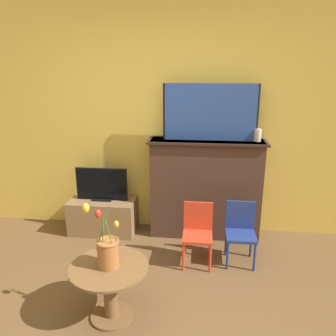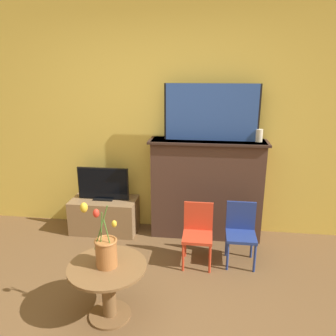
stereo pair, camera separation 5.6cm
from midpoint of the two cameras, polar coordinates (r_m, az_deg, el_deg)
name	(u,v)px [view 1 (the left image)]	position (r m, az deg, el deg)	size (l,w,h in m)	color
wall_back	(164,118)	(3.81, -1.16, 8.71)	(8.00, 0.06, 2.70)	#EAC651
fireplace_mantel	(205,188)	(3.78, 6.10, -3.42)	(1.30, 0.36, 1.14)	#4C3328
painting	(210,112)	(3.59, 6.91, 9.59)	(1.02, 0.03, 0.61)	black
mantel_candle	(258,135)	(3.66, 14.92, 5.55)	(0.08, 0.08, 0.13)	silver
tv_stand	(103,215)	(4.05, -11.57, -8.10)	(0.77, 0.41, 0.41)	olive
tv_monitor	(102,185)	(3.91, -11.88, -2.88)	(0.61, 0.12, 0.39)	black
chair_red	(198,230)	(3.33, 4.70, -10.73)	(0.29, 0.29, 0.62)	red
chair_blue	(240,229)	(3.41, 12.03, -10.36)	(0.29, 0.29, 0.62)	navy
side_table	(110,284)	(2.71, -10.69, -19.22)	(0.60, 0.60, 0.46)	brown
vase_tulips	(107,250)	(2.55, -11.18, -13.83)	(0.27, 0.17, 0.52)	#AD6B38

